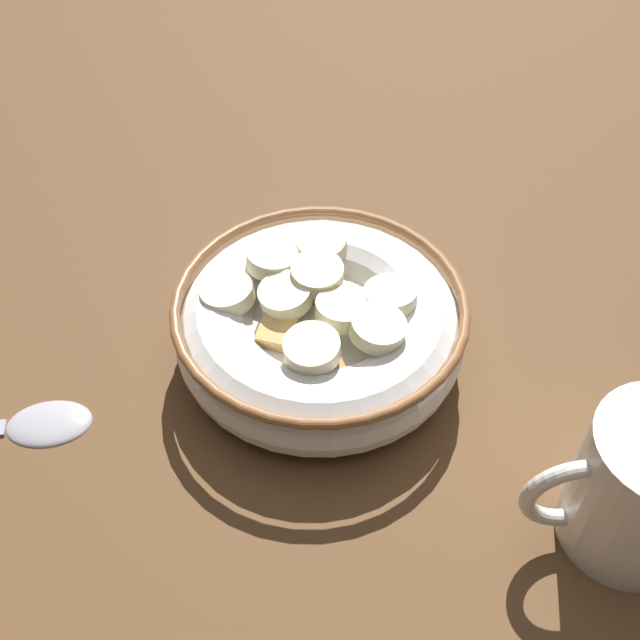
# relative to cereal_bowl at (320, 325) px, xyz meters

# --- Properties ---
(ground_plane) EXTENTS (0.96, 0.96, 0.02)m
(ground_plane) POSITION_rel_cereal_bowl_xyz_m (-0.00, 0.00, -0.04)
(ground_plane) COLOR brown
(cereal_bowl) EXTENTS (0.17, 0.17, 0.06)m
(cereal_bowl) POSITION_rel_cereal_bowl_xyz_m (0.00, 0.00, 0.00)
(cereal_bowl) COLOR white
(cereal_bowl) RESTS_ON ground_plane
(spoon) EXTENTS (0.17, 0.03, 0.01)m
(spoon) POSITION_rel_cereal_bowl_xyz_m (0.18, 0.04, -0.02)
(spoon) COLOR #A5A5AD
(spoon) RESTS_ON ground_plane
(coffee_mug) EXTENTS (0.09, 0.07, 0.08)m
(coffee_mug) POSITION_rel_cereal_bowl_xyz_m (-0.14, 0.12, 0.01)
(coffee_mug) COLOR white
(coffee_mug) RESTS_ON ground_plane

